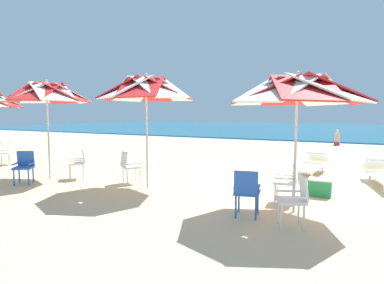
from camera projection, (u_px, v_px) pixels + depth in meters
ground_plane at (297, 183)px, 8.56m from camera, size 80.00×80.00×0.00m
sea at (345, 129)px, 35.84m from camera, size 80.00×36.00×0.10m
surf_foam at (332, 144)px, 19.68m from camera, size 80.00×0.70×0.01m
beach_umbrella_0 at (297, 91)px, 5.88m from camera, size 2.61×2.61×2.64m
plastic_chair_0 at (295, 197)px, 5.24m from camera, size 0.60×0.58×0.87m
plastic_chair_1 at (288, 180)px, 6.64m from camera, size 0.51×0.48×0.87m
plastic_chair_2 at (247, 190)px, 5.72m from camera, size 0.51×0.54×0.87m
beach_umbrella_1 at (146, 90)px, 7.82m from camera, size 2.41×2.41×2.84m
plastic_chair_3 at (129, 165)px, 8.50m from camera, size 0.62×0.63×0.87m
beach_umbrella_2 at (47, 94)px, 8.92m from camera, size 2.41×2.41×2.80m
plastic_chair_4 at (24, 165)px, 8.47m from camera, size 0.62×0.63×0.87m
plastic_chair_5 at (79, 161)px, 9.13m from camera, size 0.63×0.63×0.87m
plastic_chair_6 at (8, 151)px, 11.65m from camera, size 0.53×0.50×0.87m
sun_lounger_1 at (310, 166)px, 9.73m from camera, size 0.89×2.21×0.62m
cooler_box at (320, 187)px, 7.23m from camera, size 0.50×0.34×0.40m
beachgoer_seated at (337, 140)px, 18.75m from camera, size 0.30×0.93×0.92m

